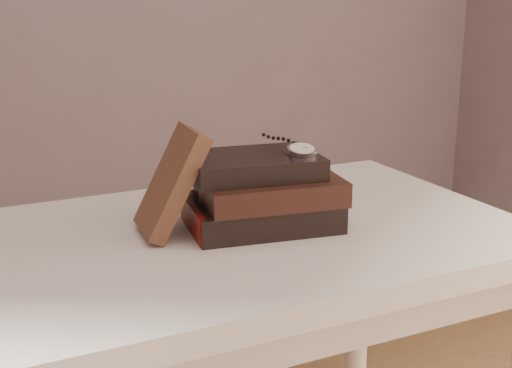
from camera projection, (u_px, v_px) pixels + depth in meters
name	position (u px, v px, depth m)	size (l,w,h in m)	color
table	(225.00, 283.00, 1.21)	(1.00, 0.60, 0.75)	silver
book_stack	(262.00, 193.00, 1.20)	(0.27, 0.21, 0.12)	black
journal	(171.00, 182.00, 1.15)	(0.03, 0.11, 0.18)	#402418
pocket_watch	(301.00, 149.00, 1.18)	(0.06, 0.16, 0.02)	silver
eyeglasses	(200.00, 178.00, 1.24)	(0.12, 0.13, 0.05)	silver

